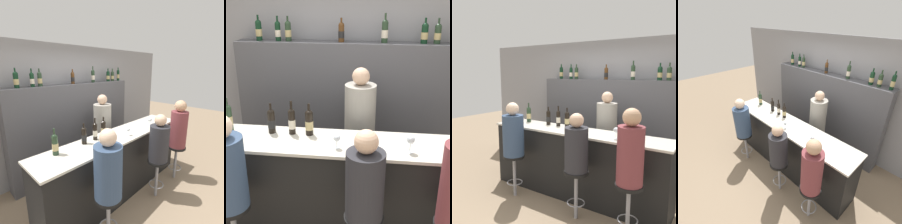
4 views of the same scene
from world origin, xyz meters
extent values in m
plane|color=#8C755B|center=(0.00, 0.00, 0.00)|extent=(16.00, 16.00, 0.00)
cube|color=gray|center=(0.00, 1.69, 1.30)|extent=(6.40, 0.05, 2.60)
cube|color=black|center=(0.00, 0.27, 0.52)|extent=(2.91, 0.54, 1.04)
cube|color=beige|center=(0.00, 0.27, 1.06)|extent=(2.95, 0.58, 0.03)
cube|color=#4C4C51|center=(0.00, 1.47, 0.92)|extent=(2.77, 0.28, 1.83)
cylinder|color=#233823|center=(-1.08, 0.40, 1.19)|extent=(0.08, 0.08, 0.24)
cylinder|color=tan|center=(-1.08, 0.40, 1.18)|extent=(0.08, 0.08, 0.09)
sphere|color=#233823|center=(-1.08, 0.40, 1.31)|extent=(0.08, 0.08, 0.08)
cylinder|color=#233823|center=(-1.08, 0.40, 1.37)|extent=(0.02, 0.02, 0.10)
cylinder|color=black|center=(-0.63, 0.40, 1.18)|extent=(0.07, 0.07, 0.21)
cylinder|color=black|center=(-0.63, 0.40, 1.17)|extent=(0.07, 0.07, 0.09)
sphere|color=black|center=(-0.63, 0.40, 1.29)|extent=(0.07, 0.07, 0.07)
cylinder|color=black|center=(-0.63, 0.40, 1.34)|extent=(0.02, 0.02, 0.08)
cylinder|color=black|center=(-0.42, 0.40, 1.19)|extent=(0.07, 0.07, 0.23)
cylinder|color=beige|center=(-0.42, 0.40, 1.18)|extent=(0.07, 0.07, 0.09)
sphere|color=black|center=(-0.42, 0.40, 1.30)|extent=(0.07, 0.07, 0.07)
cylinder|color=black|center=(-0.42, 0.40, 1.37)|extent=(0.02, 0.02, 0.10)
cylinder|color=black|center=(-0.24, 0.40, 1.18)|extent=(0.08, 0.08, 0.22)
cylinder|color=tan|center=(-0.24, 0.40, 1.17)|extent=(0.08, 0.08, 0.09)
sphere|color=black|center=(-0.24, 0.40, 1.30)|extent=(0.08, 0.08, 0.08)
cylinder|color=black|center=(-0.24, 0.40, 1.35)|extent=(0.02, 0.02, 0.09)
cylinder|color=black|center=(-1.09, 1.47, 1.94)|extent=(0.08, 0.08, 0.22)
cylinder|color=tan|center=(-1.09, 1.47, 1.93)|extent=(0.08, 0.08, 0.09)
sphere|color=black|center=(-1.09, 1.47, 2.05)|extent=(0.08, 0.08, 0.08)
cylinder|color=black|center=(-1.09, 1.47, 2.10)|extent=(0.02, 0.02, 0.08)
cylinder|color=black|center=(-0.85, 1.47, 1.94)|extent=(0.07, 0.07, 0.20)
cylinder|color=beige|center=(-0.85, 1.47, 1.93)|extent=(0.07, 0.07, 0.08)
sphere|color=black|center=(-0.85, 1.47, 2.04)|extent=(0.07, 0.07, 0.07)
cylinder|color=black|center=(-0.85, 1.47, 2.09)|extent=(0.02, 0.02, 0.08)
cylinder|color=#233823|center=(-0.72, 1.47, 1.94)|extent=(0.07, 0.07, 0.21)
cylinder|color=tan|center=(-0.72, 1.47, 1.93)|extent=(0.08, 0.08, 0.08)
sphere|color=#233823|center=(-0.72, 1.47, 2.04)|extent=(0.07, 0.07, 0.07)
cylinder|color=#233823|center=(-0.72, 1.47, 2.09)|extent=(0.02, 0.02, 0.08)
cylinder|color=#4C2D14|center=(-0.05, 1.47, 1.93)|extent=(0.07, 0.07, 0.20)
cylinder|color=black|center=(-0.05, 1.47, 1.92)|extent=(0.07, 0.07, 0.08)
sphere|color=#4C2D14|center=(-0.05, 1.47, 2.03)|extent=(0.07, 0.07, 0.07)
cylinder|color=#4C2D14|center=(-0.05, 1.47, 2.08)|extent=(0.02, 0.02, 0.07)
cylinder|color=#233823|center=(0.47, 1.47, 1.95)|extent=(0.07, 0.07, 0.23)
cylinder|color=beige|center=(0.47, 1.47, 1.94)|extent=(0.08, 0.08, 0.09)
sphere|color=#233823|center=(0.47, 1.47, 2.06)|extent=(0.07, 0.07, 0.07)
cylinder|color=#233823|center=(0.47, 1.47, 2.13)|extent=(0.02, 0.02, 0.10)
cylinder|color=black|center=(0.93, 1.47, 1.93)|extent=(0.08, 0.08, 0.20)
cylinder|color=tan|center=(0.93, 1.47, 1.92)|extent=(0.08, 0.08, 0.08)
sphere|color=black|center=(0.93, 1.47, 2.03)|extent=(0.08, 0.08, 0.08)
cylinder|color=black|center=(0.93, 1.47, 2.09)|extent=(0.02, 0.02, 0.08)
cylinder|color=#233823|center=(1.08, 1.47, 1.93)|extent=(0.08, 0.08, 0.19)
cylinder|color=tan|center=(1.08, 1.47, 1.92)|extent=(0.08, 0.08, 0.08)
sphere|color=#233823|center=(1.08, 1.47, 2.03)|extent=(0.08, 0.08, 0.08)
cylinder|color=#233823|center=(1.08, 1.47, 2.08)|extent=(0.02, 0.02, 0.09)
cylinder|color=black|center=(1.29, 1.47, 1.95)|extent=(0.07, 0.07, 0.23)
cylinder|color=tan|center=(1.29, 1.47, 1.94)|extent=(0.07, 0.07, 0.09)
sphere|color=black|center=(1.29, 1.47, 2.06)|extent=(0.07, 0.07, 0.07)
cylinder|color=black|center=(1.29, 1.47, 2.11)|extent=(0.02, 0.02, 0.07)
cylinder|color=silver|center=(0.06, 0.14, 1.07)|extent=(0.06, 0.06, 0.00)
cylinder|color=silver|center=(0.06, 0.14, 1.11)|extent=(0.01, 0.01, 0.07)
sphere|color=silver|center=(0.06, 0.14, 1.17)|extent=(0.07, 0.07, 0.07)
cylinder|color=silver|center=(0.72, 0.14, 1.07)|extent=(0.06, 0.06, 0.00)
cylinder|color=silver|center=(0.72, 0.14, 1.12)|extent=(0.01, 0.01, 0.09)
sphere|color=silver|center=(0.72, 0.14, 1.20)|extent=(0.07, 0.07, 0.07)
cylinder|color=gray|center=(-0.81, -0.27, 0.32)|extent=(0.05, 0.05, 0.64)
torus|color=gray|center=(-0.81, -0.27, 0.22)|extent=(0.25, 0.25, 0.02)
cylinder|color=black|center=(-0.81, -0.27, 0.66)|extent=(0.33, 0.33, 0.04)
cylinder|color=#334766|center=(-0.81, -0.27, 0.99)|extent=(0.33, 0.33, 0.64)
sphere|color=beige|center=(-0.81, -0.27, 1.41)|extent=(0.20, 0.20, 0.20)
cylinder|color=gray|center=(0.34, -0.27, 0.32)|extent=(0.05, 0.05, 0.64)
torus|color=gray|center=(0.34, -0.27, 0.22)|extent=(0.25, 0.25, 0.02)
cylinder|color=black|center=(0.34, -0.27, 0.66)|extent=(0.33, 0.33, 0.04)
cylinder|color=#28282D|center=(0.34, -0.27, 0.97)|extent=(0.31, 0.31, 0.59)
sphere|color=#D8AD8C|center=(0.34, -0.27, 1.36)|extent=(0.19, 0.19, 0.19)
cylinder|color=gray|center=(1.06, -0.27, 0.32)|extent=(0.05, 0.05, 0.64)
torus|color=gray|center=(1.06, -0.27, 0.22)|extent=(0.25, 0.25, 0.02)
cylinder|color=black|center=(1.06, -0.27, 0.66)|extent=(0.33, 0.33, 0.04)
cylinder|color=brown|center=(1.06, -0.27, 1.02)|extent=(0.31, 0.31, 0.69)
sphere|color=tan|center=(1.06, -0.27, 1.47)|extent=(0.21, 0.21, 0.21)
cylinder|color=gray|center=(0.23, 0.92, 0.73)|extent=(0.35, 0.35, 1.45)
sphere|color=#D8AD8C|center=(0.23, 0.92, 1.55)|extent=(0.19, 0.19, 0.19)
camera|label=1|loc=(-2.04, -1.52, 2.14)|focal=28.00mm
camera|label=2|loc=(0.40, -2.37, 2.39)|focal=50.00mm
camera|label=3|loc=(1.96, -2.97, 1.96)|focal=40.00mm
camera|label=4|loc=(2.09, -1.69, 2.94)|focal=28.00mm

